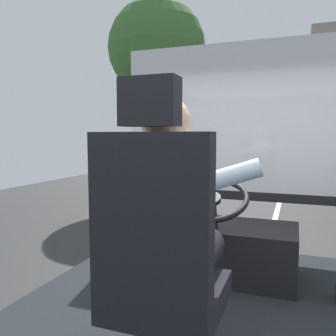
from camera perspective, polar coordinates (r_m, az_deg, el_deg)
name	(u,v)px	position (r m, az deg, el deg)	size (l,w,h in m)	color
ground	(280,199)	(10.65, 18.12, -4.96)	(18.00, 44.00, 0.06)	#2E2E2E
driver_seat	(160,266)	(1.48, -1.29, -15.87)	(0.48, 0.48, 1.30)	black
bus_driver	(170,216)	(1.52, 0.27, -7.89)	(0.76, 0.54, 0.81)	black
steering_console	(222,247)	(2.76, 8.97, -12.88)	(1.10, 0.95, 0.79)	black
windshield_panel	(252,139)	(3.32, 13.77, 4.64)	(2.50, 0.08, 1.48)	silver
street_tree	(157,50)	(9.98, -1.88, 18.89)	(2.66, 2.66, 5.56)	#4C3828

